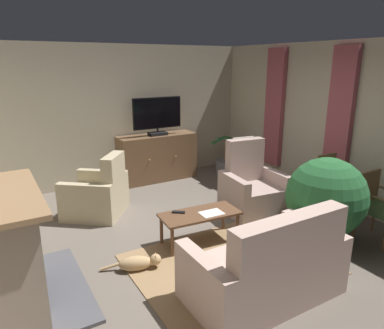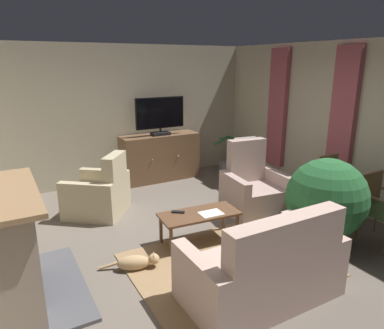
{
  "view_description": "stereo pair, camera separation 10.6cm",
  "coord_description": "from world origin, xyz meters",
  "px_view_note": "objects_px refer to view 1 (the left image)",
  "views": [
    {
      "loc": [
        -2.38,
        -3.53,
        2.34
      ],
      "look_at": [
        -0.04,
        0.44,
        1.0
      ],
      "focal_mm": 33.23,
      "sensor_mm": 36.0,
      "label": 1
    },
    {
      "loc": [
        -2.29,
        -3.59,
        2.34
      ],
      "look_at": [
        -0.04,
        0.44,
        1.0
      ],
      "focal_mm": 33.23,
      "sensor_mm": 36.0,
      "label": 2
    }
  ],
  "objects_px": {
    "tv_cabinet": "(157,158)",
    "sofa_floral": "(268,269)",
    "tv_remote": "(179,212)",
    "folded_newspaper": "(212,213)",
    "cat": "(138,263)",
    "armchair_facing_sofa": "(252,190)",
    "armchair_angled_to_table": "(98,195)",
    "coffee_table": "(200,217)",
    "television": "(157,115)",
    "potted_plant_on_hearth_side": "(225,165)",
    "side_chair_nearest_door": "(378,204)",
    "fireplace": "(13,252)",
    "side_chair_tucked_against_wall": "(332,187)",
    "potted_plant_tall_palm_by_window": "(326,199)"
  },
  "relations": [
    {
      "from": "fireplace",
      "to": "cat",
      "type": "bearing_deg",
      "value": -4.0
    },
    {
      "from": "tv_remote",
      "to": "potted_plant_tall_palm_by_window",
      "type": "height_order",
      "value": "potted_plant_tall_palm_by_window"
    },
    {
      "from": "fireplace",
      "to": "coffee_table",
      "type": "bearing_deg",
      "value": 2.98
    },
    {
      "from": "cat",
      "to": "tv_remote",
      "type": "bearing_deg",
      "value": 25.49
    },
    {
      "from": "potted_plant_on_hearth_side",
      "to": "potted_plant_tall_palm_by_window",
      "type": "xyz_separation_m",
      "value": [
        -0.8,
        -3.29,
        0.49
      ]
    },
    {
      "from": "fireplace",
      "to": "potted_plant_on_hearth_side",
      "type": "distance_m",
      "value": 5.03
    },
    {
      "from": "tv_remote",
      "to": "armchair_facing_sofa",
      "type": "xyz_separation_m",
      "value": [
        1.51,
        0.31,
        -0.07
      ]
    },
    {
      "from": "armchair_facing_sofa",
      "to": "potted_plant_on_hearth_side",
      "type": "xyz_separation_m",
      "value": [
        0.86,
        1.93,
        -0.18
      ]
    },
    {
      "from": "tv_cabinet",
      "to": "side_chair_tucked_against_wall",
      "type": "height_order",
      "value": "side_chair_tucked_against_wall"
    },
    {
      "from": "coffee_table",
      "to": "side_chair_tucked_against_wall",
      "type": "bearing_deg",
      "value": -9.74
    },
    {
      "from": "folded_newspaper",
      "to": "armchair_angled_to_table",
      "type": "relative_size",
      "value": 0.25
    },
    {
      "from": "television",
      "to": "fireplace",
      "type": "bearing_deg",
      "value": -136.0
    },
    {
      "from": "sofa_floral",
      "to": "tv_remote",
      "type": "bearing_deg",
      "value": 98.11
    },
    {
      "from": "side_chair_tucked_against_wall",
      "to": "potted_plant_on_hearth_side",
      "type": "bearing_deg",
      "value": 90.06
    },
    {
      "from": "tv_cabinet",
      "to": "sofa_floral",
      "type": "height_order",
      "value": "sofa_floral"
    },
    {
      "from": "fireplace",
      "to": "armchair_angled_to_table",
      "type": "height_order",
      "value": "fireplace"
    },
    {
      "from": "side_chair_nearest_door",
      "to": "cat",
      "type": "relative_size",
      "value": 1.4
    },
    {
      "from": "potted_plant_on_hearth_side",
      "to": "potted_plant_tall_palm_by_window",
      "type": "height_order",
      "value": "potted_plant_tall_palm_by_window"
    },
    {
      "from": "armchair_angled_to_table",
      "to": "potted_plant_tall_palm_by_window",
      "type": "xyz_separation_m",
      "value": [
        2.22,
        -2.52,
        0.36
      ]
    },
    {
      "from": "television",
      "to": "tv_remote",
      "type": "distance_m",
      "value": 2.83
    },
    {
      "from": "folded_newspaper",
      "to": "tv_cabinet",
      "type": "bearing_deg",
      "value": 82.14
    },
    {
      "from": "television",
      "to": "potted_plant_on_hearth_side",
      "type": "height_order",
      "value": "television"
    },
    {
      "from": "tv_remote",
      "to": "sofa_floral",
      "type": "bearing_deg",
      "value": 134.73
    },
    {
      "from": "armchair_facing_sofa",
      "to": "armchair_angled_to_table",
      "type": "bearing_deg",
      "value": 151.76
    },
    {
      "from": "television",
      "to": "tv_remote",
      "type": "relative_size",
      "value": 5.94
    },
    {
      "from": "potted_plant_on_hearth_side",
      "to": "sofa_floral",
      "type": "bearing_deg",
      "value": -120.0
    },
    {
      "from": "tv_cabinet",
      "to": "sofa_floral",
      "type": "relative_size",
      "value": 1.0
    },
    {
      "from": "folded_newspaper",
      "to": "side_chair_nearest_door",
      "type": "bearing_deg",
      "value": -24.17
    },
    {
      "from": "sofa_floral",
      "to": "side_chair_nearest_door",
      "type": "relative_size",
      "value": 1.72
    },
    {
      "from": "television",
      "to": "folded_newspaper",
      "type": "xyz_separation_m",
      "value": [
        -0.54,
        -2.76,
        -0.91
      ]
    },
    {
      "from": "tv_remote",
      "to": "folded_newspaper",
      "type": "xyz_separation_m",
      "value": [
        0.37,
        -0.23,
        -0.01
      ]
    },
    {
      "from": "armchair_facing_sofa",
      "to": "fireplace",
      "type": "bearing_deg",
      "value": -170.73
    },
    {
      "from": "tv_cabinet",
      "to": "television",
      "type": "height_order",
      "value": "television"
    },
    {
      "from": "television",
      "to": "potted_plant_tall_palm_by_window",
      "type": "bearing_deg",
      "value": -79.54
    },
    {
      "from": "coffee_table",
      "to": "potted_plant_tall_palm_by_window",
      "type": "relative_size",
      "value": 0.91
    },
    {
      "from": "fireplace",
      "to": "side_chair_tucked_against_wall",
      "type": "distance_m",
      "value": 4.35
    },
    {
      "from": "coffee_table",
      "to": "sofa_floral",
      "type": "distance_m",
      "value": 1.35
    },
    {
      "from": "armchair_facing_sofa",
      "to": "cat",
      "type": "distance_m",
      "value": 2.35
    },
    {
      "from": "armchair_angled_to_table",
      "to": "side_chair_tucked_against_wall",
      "type": "relative_size",
      "value": 1.19
    },
    {
      "from": "fireplace",
      "to": "armchair_facing_sofa",
      "type": "relative_size",
      "value": 1.3
    },
    {
      "from": "television",
      "to": "sofa_floral",
      "type": "bearing_deg",
      "value": -99.76
    },
    {
      "from": "folded_newspaper",
      "to": "side_chair_tucked_against_wall",
      "type": "relative_size",
      "value": 0.3
    },
    {
      "from": "cat",
      "to": "armchair_angled_to_table",
      "type": "bearing_deg",
      "value": 87.74
    },
    {
      "from": "armchair_angled_to_table",
      "to": "armchair_facing_sofa",
      "type": "xyz_separation_m",
      "value": [
        2.16,
        -1.16,
        0.05
      ]
    },
    {
      "from": "side_chair_nearest_door",
      "to": "armchair_angled_to_table",
      "type": "bearing_deg",
      "value": 137.92
    },
    {
      "from": "potted_plant_tall_palm_by_window",
      "to": "cat",
      "type": "xyz_separation_m",
      "value": [
        -2.29,
        0.7,
        -0.58
      ]
    },
    {
      "from": "tv_cabinet",
      "to": "coffee_table",
      "type": "relative_size",
      "value": 1.46
    },
    {
      "from": "tv_cabinet",
      "to": "armchair_angled_to_table",
      "type": "relative_size",
      "value": 1.34
    },
    {
      "from": "armchair_facing_sofa",
      "to": "potted_plant_tall_palm_by_window",
      "type": "height_order",
      "value": "potted_plant_tall_palm_by_window"
    },
    {
      "from": "tv_cabinet",
      "to": "folded_newspaper",
      "type": "relative_size",
      "value": 5.29
    }
  ]
}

